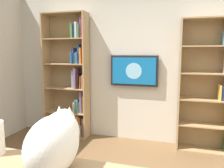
{
  "coord_description": "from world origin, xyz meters",
  "views": [
    {
      "loc": [
        -0.73,
        1.56,
        1.53
      ],
      "look_at": [
        0.04,
        -1.06,
        1.13
      ],
      "focal_mm": 36.09,
      "sensor_mm": 36.0,
      "label": 1
    }
  ],
  "objects_px": {
    "bookshelf_right": "(72,78)",
    "wall_mounted_tv": "(134,71)",
    "cat": "(55,141)",
    "bookshelf_left": "(217,87)"
  },
  "relations": [
    {
      "from": "cat",
      "to": "wall_mounted_tv",
      "type": "bearing_deg",
      "value": -90.68
    },
    {
      "from": "bookshelf_right",
      "to": "wall_mounted_tv",
      "type": "height_order",
      "value": "bookshelf_right"
    },
    {
      "from": "bookshelf_right",
      "to": "wall_mounted_tv",
      "type": "distance_m",
      "value": 1.12
    },
    {
      "from": "bookshelf_left",
      "to": "bookshelf_right",
      "type": "distance_m",
      "value": 2.38
    },
    {
      "from": "bookshelf_right",
      "to": "wall_mounted_tv",
      "type": "relative_size",
      "value": 2.75
    },
    {
      "from": "bookshelf_left",
      "to": "wall_mounted_tv",
      "type": "relative_size",
      "value": 2.53
    },
    {
      "from": "wall_mounted_tv",
      "to": "cat",
      "type": "relative_size",
      "value": 1.36
    },
    {
      "from": "cat",
      "to": "bookshelf_left",
      "type": "bearing_deg",
      "value": -118.38
    },
    {
      "from": "cat",
      "to": "bookshelf_right",
      "type": "bearing_deg",
      "value": -65.82
    },
    {
      "from": "bookshelf_right",
      "to": "cat",
      "type": "height_order",
      "value": "bookshelf_right"
    }
  ]
}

